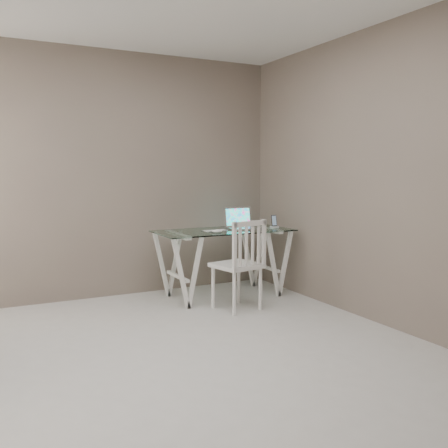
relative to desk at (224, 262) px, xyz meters
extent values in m
plane|color=beige|center=(-1.18, -1.66, -0.38)|extent=(4.50, 4.50, 0.00)
cube|color=#6F6257|center=(-1.18, 0.59, 0.97)|extent=(4.00, 0.02, 2.70)
cube|color=#6F6257|center=(0.82, -1.66, 0.97)|extent=(0.02, 4.50, 2.70)
cube|color=silver|center=(0.00, 0.00, 0.36)|extent=(1.50, 0.70, 0.01)
cube|color=white|center=(-0.55, 0.00, -0.02)|extent=(0.24, 0.62, 0.72)
cube|color=white|center=(0.55, 0.00, -0.02)|extent=(0.24, 0.62, 0.72)
cube|color=silver|center=(-0.12, -0.52, 0.07)|extent=(0.49, 0.49, 0.04)
cylinder|color=silver|center=(-0.25, -0.72, -0.17)|extent=(0.04, 0.04, 0.43)
cylinder|color=silver|center=(0.08, -0.65, -0.17)|extent=(0.04, 0.04, 0.43)
cylinder|color=silver|center=(-0.32, -0.39, -0.17)|extent=(0.04, 0.04, 0.43)
cylinder|color=silver|center=(0.02, -0.32, -0.17)|extent=(0.04, 0.04, 0.43)
cube|color=silver|center=(-0.08, -0.71, 0.30)|extent=(0.42, 0.11, 0.47)
cube|color=silver|center=(0.25, -0.01, 0.37)|extent=(0.34, 0.23, 0.01)
cube|color=#19D899|center=(0.25, 0.13, 0.49)|extent=(0.34, 0.05, 0.22)
cube|color=silver|center=(-0.13, -0.03, 0.37)|extent=(0.27, 0.12, 0.01)
ellipsoid|color=white|center=(-0.17, -0.18, 0.38)|extent=(0.12, 0.07, 0.04)
cube|color=white|center=(0.63, -0.05, 0.37)|extent=(0.08, 0.08, 0.02)
cube|color=black|center=(0.63, -0.04, 0.44)|extent=(0.06, 0.03, 0.13)
camera|label=1|loc=(-2.49, -4.87, 1.02)|focal=40.00mm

